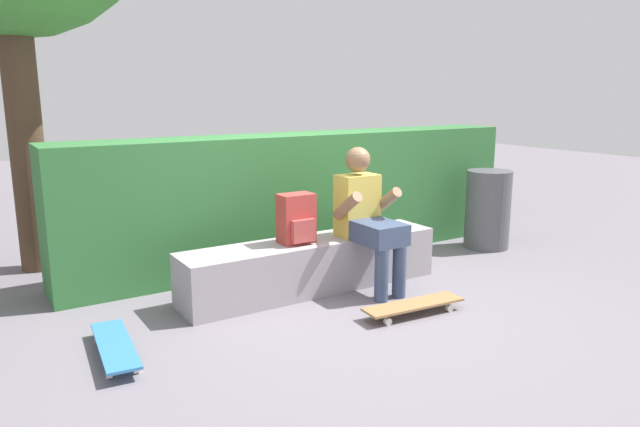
{
  "coord_description": "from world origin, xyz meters",
  "views": [
    {
      "loc": [
        -2.43,
        -3.58,
        1.63
      ],
      "look_at": [
        0.07,
        0.38,
        0.64
      ],
      "focal_mm": 32.78,
      "sensor_mm": 36.0,
      "label": 1
    }
  ],
  "objects_px": {
    "backpack_on_bench": "(297,219)",
    "person_skater": "(367,215)",
    "trash_bin": "(488,209)",
    "bench_main": "(312,265)",
    "skateboard_beside_bench": "(115,346)",
    "skateboard_near_person": "(414,305)"
  },
  "relations": [
    {
      "from": "backpack_on_bench",
      "to": "person_skater",
      "type": "bearing_deg",
      "value": -20.05
    },
    {
      "from": "trash_bin",
      "to": "bench_main",
      "type": "bearing_deg",
      "value": -175.94
    },
    {
      "from": "person_skater",
      "to": "skateboard_beside_bench",
      "type": "height_order",
      "value": "person_skater"
    },
    {
      "from": "bench_main",
      "to": "skateboard_near_person",
      "type": "bearing_deg",
      "value": -69.18
    },
    {
      "from": "person_skater",
      "to": "skateboard_near_person",
      "type": "relative_size",
      "value": 1.45
    },
    {
      "from": "person_skater",
      "to": "backpack_on_bench",
      "type": "distance_m",
      "value": 0.59
    },
    {
      "from": "person_skater",
      "to": "trash_bin",
      "type": "height_order",
      "value": "person_skater"
    },
    {
      "from": "skateboard_near_person",
      "to": "backpack_on_bench",
      "type": "bearing_deg",
      "value": 119.12
    },
    {
      "from": "skateboard_near_person",
      "to": "skateboard_beside_bench",
      "type": "distance_m",
      "value": 2.09
    },
    {
      "from": "bench_main",
      "to": "person_skater",
      "type": "bearing_deg",
      "value": -27.72
    },
    {
      "from": "bench_main",
      "to": "backpack_on_bench",
      "type": "bearing_deg",
      "value": -176.43
    },
    {
      "from": "skateboard_near_person",
      "to": "backpack_on_bench",
      "type": "xyz_separation_m",
      "value": [
        -0.49,
        0.88,
        0.54
      ]
    },
    {
      "from": "person_skater",
      "to": "skateboard_beside_bench",
      "type": "relative_size",
      "value": 1.44
    },
    {
      "from": "person_skater",
      "to": "skateboard_near_person",
      "type": "distance_m",
      "value": 0.88
    },
    {
      "from": "skateboard_near_person",
      "to": "skateboard_beside_bench",
      "type": "height_order",
      "value": "same"
    },
    {
      "from": "bench_main",
      "to": "skateboard_near_person",
      "type": "relative_size",
      "value": 2.77
    },
    {
      "from": "bench_main",
      "to": "skateboard_near_person",
      "type": "distance_m",
      "value": 0.96
    },
    {
      "from": "person_skater",
      "to": "bench_main",
      "type": "bearing_deg",
      "value": 152.28
    },
    {
      "from": "bench_main",
      "to": "person_skater",
      "type": "distance_m",
      "value": 0.62
    },
    {
      "from": "bench_main",
      "to": "person_skater",
      "type": "relative_size",
      "value": 1.91
    },
    {
      "from": "person_skater",
      "to": "backpack_on_bench",
      "type": "height_order",
      "value": "person_skater"
    },
    {
      "from": "skateboard_near_person",
      "to": "backpack_on_bench",
      "type": "height_order",
      "value": "backpack_on_bench"
    }
  ]
}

